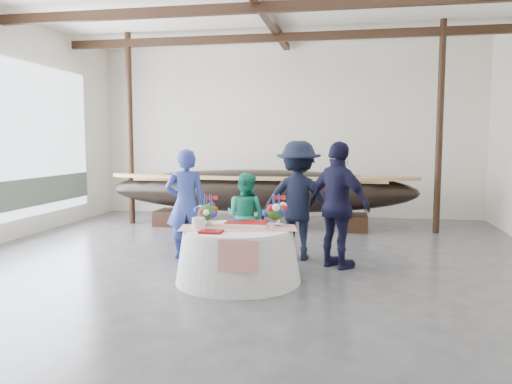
# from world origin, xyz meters

# --- Properties ---
(floor) EXTENTS (10.00, 12.00, 0.01)m
(floor) POSITION_xyz_m (0.00, 0.00, 0.00)
(floor) COLOR #3D3D42
(floor) RESTS_ON ground
(wall_back) EXTENTS (10.00, 0.02, 4.50)m
(wall_back) POSITION_xyz_m (0.00, 6.00, 2.25)
(wall_back) COLOR silver
(wall_back) RESTS_ON ground
(pavilion_structure) EXTENTS (9.80, 11.76, 4.50)m
(pavilion_structure) POSITION_xyz_m (0.00, 0.71, 4.00)
(pavilion_structure) COLOR black
(pavilion_structure) RESTS_ON ground
(longboat_display) EXTENTS (7.11, 1.42, 1.33)m
(longboat_display) POSITION_xyz_m (-0.40, 4.00, 0.85)
(longboat_display) COLOR black
(longboat_display) RESTS_ON ground
(banquet_table) EXTENTS (1.76, 1.76, 0.76)m
(banquet_table) POSITION_xyz_m (0.09, -0.42, 0.38)
(banquet_table) COLOR silver
(banquet_table) RESTS_ON ground
(tabletop_items) EXTENTS (1.70, 0.99, 0.40)m
(tabletop_items) POSITION_xyz_m (0.06, -0.27, 0.91)
(tabletop_items) COLOR #B31113
(tabletop_items) RESTS_ON banquet_table
(guest_woman_blue) EXTENTS (0.78, 0.63, 1.85)m
(guest_woman_blue) POSITION_xyz_m (-1.08, 0.80, 0.92)
(guest_woman_blue) COLOR navy
(guest_woman_blue) RESTS_ON ground
(guest_woman_teal) EXTENTS (0.85, 0.75, 1.45)m
(guest_woman_teal) POSITION_xyz_m (-0.07, 0.88, 0.73)
(guest_woman_teal) COLOR #1A8869
(guest_woman_teal) RESTS_ON ground
(guest_man_left) EXTENTS (1.29, 0.76, 1.98)m
(guest_man_left) POSITION_xyz_m (0.79, 1.08, 0.99)
(guest_man_left) COLOR black
(guest_man_left) RESTS_ON ground
(guest_man_right) EXTENTS (1.20, 1.10, 1.98)m
(guest_man_right) POSITION_xyz_m (1.47, 0.59, 0.99)
(guest_man_right) COLOR black
(guest_man_right) RESTS_ON ground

